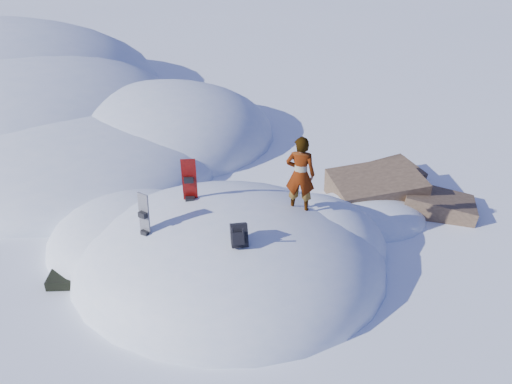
# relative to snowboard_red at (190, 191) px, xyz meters

# --- Properties ---
(ground) EXTENTS (120.00, 120.00, 0.00)m
(ground) POSITION_rel_snowboard_red_xyz_m (0.86, -0.38, -1.63)
(ground) COLOR white
(ground) RESTS_ON ground
(snow_mound) EXTENTS (8.00, 6.00, 3.00)m
(snow_mound) POSITION_rel_snowboard_red_xyz_m (0.69, -0.14, -1.63)
(snow_mound) COLOR white
(snow_mound) RESTS_ON ground
(snow_ridge) EXTENTS (21.50, 18.50, 6.40)m
(snow_ridge) POSITION_rel_snowboard_red_xyz_m (-9.57, 9.47, -1.63)
(snow_ridge) COLOR white
(snow_ridge) RESTS_ON ground
(rock_outcrop) EXTENTS (4.68, 4.41, 1.68)m
(rock_outcrop) POSITION_rel_snowboard_red_xyz_m (4.58, 2.63, -1.62)
(rock_outcrop) COLOR brown
(rock_outcrop) RESTS_ON ground
(snowboard_red) EXTENTS (0.36, 0.33, 1.67)m
(snowboard_red) POSITION_rel_snowboard_red_xyz_m (0.00, 0.00, 0.00)
(snowboard_red) COLOR red
(snowboard_red) RESTS_ON snow_mound
(snowboard_dark) EXTENTS (0.28, 0.25, 1.43)m
(snowboard_dark) POSITION_rel_snowboard_red_xyz_m (-0.68, -1.18, -0.18)
(snowboard_dark) COLOR black
(snowboard_dark) RESTS_ON snow_mound
(backpack) EXTENTS (0.41, 0.49, 0.53)m
(backpack) POSITION_rel_snowboard_red_xyz_m (1.27, -1.54, -0.07)
(backpack) COLOR black
(backpack) RESTS_ON snow_mound
(gear_pile) EXTENTS (0.98, 0.75, 0.26)m
(gear_pile) POSITION_rel_snowboard_red_xyz_m (-2.41, -1.35, -1.50)
(gear_pile) COLOR black
(gear_pile) RESTS_ON ground
(person) EXTENTS (0.67, 0.48, 1.72)m
(person) POSITION_rel_snowboard_red_xyz_m (2.37, 0.08, 0.48)
(person) COLOR slate
(person) RESTS_ON snow_mound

